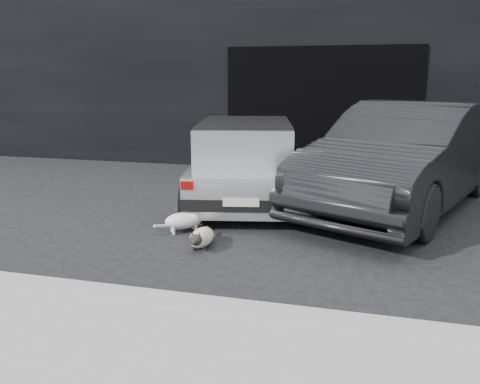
% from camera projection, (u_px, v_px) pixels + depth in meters
% --- Properties ---
extents(ground, '(80.00, 80.00, 0.00)m').
position_uv_depth(ground, '(222.00, 221.00, 6.59)').
color(ground, black).
rests_on(ground, ground).
extents(building_facade, '(34.00, 4.00, 5.00)m').
position_uv_depth(building_facade, '(329.00, 55.00, 11.41)').
color(building_facade, black).
rests_on(building_facade, ground).
extents(garage_opening, '(4.00, 0.10, 2.60)m').
position_uv_depth(garage_opening, '(320.00, 110.00, 9.80)').
color(garage_opening, black).
rests_on(garage_opening, ground).
extents(curb, '(18.00, 0.25, 0.12)m').
position_uv_depth(curb, '(250.00, 314.00, 3.90)').
color(curb, '#979792').
rests_on(curb, ground).
extents(silver_hatchback, '(2.30, 3.78, 1.31)m').
position_uv_depth(silver_hatchback, '(245.00, 158.00, 7.54)').
color(silver_hatchback, silver).
rests_on(silver_hatchback, ground).
extents(second_car, '(3.50, 5.16, 1.61)m').
position_uv_depth(second_car, '(405.00, 156.00, 7.12)').
color(second_car, black).
rests_on(second_car, ground).
extents(cat_siamese, '(0.29, 0.78, 0.27)m').
position_uv_depth(cat_siamese, '(201.00, 238.00, 5.55)').
color(cat_siamese, beige).
rests_on(cat_siamese, ground).
extents(cat_white, '(0.63, 0.50, 0.34)m').
position_uv_depth(cat_white, '(186.00, 220.00, 6.11)').
color(cat_white, white).
rests_on(cat_white, ground).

